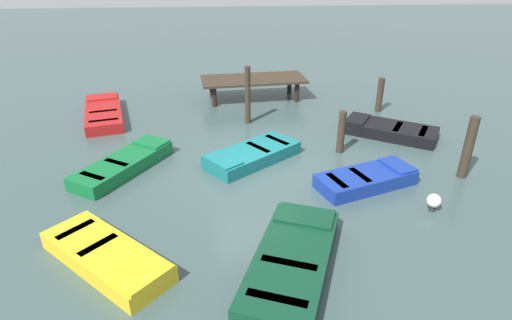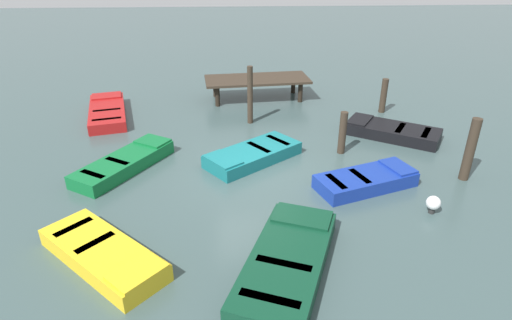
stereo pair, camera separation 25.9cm
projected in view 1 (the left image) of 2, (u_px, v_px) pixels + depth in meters
ground_plane at (256, 170)px, 12.91m from camera, size 80.00×80.00×0.00m
dock_segment at (254, 81)px, 18.60m from camera, size 4.67×2.31×0.95m
rowboat_yellow at (107, 256)px, 8.98m from camera, size 3.15×3.05×0.46m
rowboat_red at (104, 113)px, 16.78m from camera, size 2.21×3.94×0.46m
rowboat_black at (390, 130)px, 15.20m from camera, size 3.36×2.81×0.46m
rowboat_blue at (366, 179)px, 12.00m from camera, size 3.03×2.02×0.46m
rowboat_green at (124, 164)px, 12.82m from camera, size 2.73×3.44×0.46m
rowboat_teal at (252, 155)px, 13.39m from camera, size 3.23×2.91×0.46m
rowboat_dark_green at (292, 260)px, 8.87m from camera, size 2.70×3.93×0.46m
mooring_piling_far_right at (380, 95)px, 17.27m from camera, size 0.25×0.25×1.39m
mooring_piling_near_right at (468, 148)px, 12.14m from camera, size 0.27×0.27×1.88m
mooring_piling_center at (248, 95)px, 15.92m from camera, size 0.21×0.21×2.20m
mooring_piling_mid_right at (341, 132)px, 13.76m from camera, size 0.24×0.24×1.42m
marker_buoy at (434, 201)px, 10.81m from camera, size 0.36×0.36×0.48m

